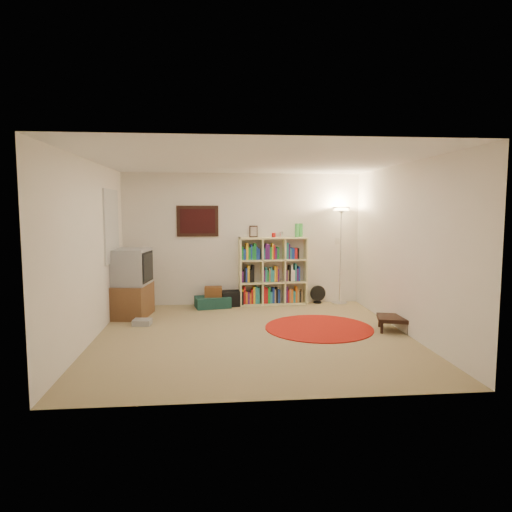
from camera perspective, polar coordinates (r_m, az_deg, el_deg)
The scene contains 11 objects.
room at distance 6.52m, azimuth -0.90°, elevation 0.88°, with size 4.54×4.54×2.54m.
bookshelf at distance 8.76m, azimuth 1.96°, elevation -1.99°, with size 1.31×0.44×1.55m.
floor_lamp at distance 8.81m, azimuth 10.58°, elevation 4.02°, with size 0.37×0.37×1.87m.
floor_fan at distance 8.97m, azimuth 7.74°, elevation -4.77°, with size 0.31×0.19×0.35m.
tv_stand at distance 8.03m, azimuth -15.24°, elevation -3.40°, with size 0.66×0.87×1.16m.
dvd_box at distance 7.50m, azimuth -14.04°, elevation -8.03°, with size 0.30×0.26×0.09m.
suitcase at distance 8.57m, azimuth -5.44°, elevation -5.74°, with size 0.70×0.52×0.20m.
wicker_basket at distance 8.54m, azimuth -5.37°, elevation -4.46°, with size 0.32×0.23×0.18m.
duffel_bag at distance 8.69m, azimuth -3.15°, elevation -5.30°, with size 0.46×0.41×0.28m.
red_rug at distance 7.18m, azimuth 7.86°, elevation -8.87°, with size 1.66×1.66×0.01m.
side_table at distance 7.23m, azimuth 16.84°, elevation -7.53°, with size 0.58×0.58×0.22m.
Camera 1 is at (-0.57, -6.43, 1.84)m, focal length 32.00 mm.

